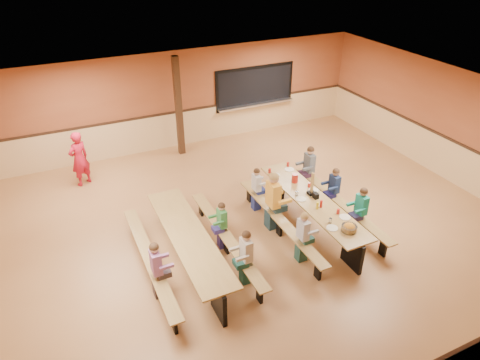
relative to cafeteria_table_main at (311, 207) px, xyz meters
name	(u,v)px	position (x,y,z in m)	size (l,w,h in m)	color
ground	(250,228)	(-1.32, 0.49, -0.53)	(12.00, 12.00, 0.00)	#9D673B
room_envelope	(250,204)	(-1.32, 0.49, 0.16)	(12.04, 10.04, 3.02)	brown
kitchen_pass_through	(255,89)	(1.28, 5.45, 0.96)	(2.78, 0.28, 1.38)	black
structural_post	(179,107)	(-1.52, 4.89, 0.97)	(0.18, 0.18, 3.00)	black
cafeteria_table_main	(311,207)	(0.00, 0.00, 0.00)	(1.91, 3.70, 0.74)	#A07B3F
cafeteria_table_second	(189,243)	(-2.98, -0.05, 0.00)	(1.91, 3.70, 0.74)	#A07B3F
seated_child_white_left	(302,237)	(-0.83, -0.93, 0.06)	(0.35, 0.29, 1.17)	silver
seated_adult_yellow	(273,201)	(-0.83, 0.34, 0.18)	(0.47, 0.38, 1.42)	yellow
seated_child_grey_left	(256,189)	(-0.83, 1.16, 0.03)	(0.33, 0.27, 1.12)	silver
seated_child_teal_right	(360,212)	(0.83, -0.71, 0.07)	(0.36, 0.30, 1.19)	#19917C
seated_child_navy_right	(334,190)	(0.83, 0.29, 0.06)	(0.35, 0.29, 1.17)	navy
seated_child_char_right	(309,169)	(0.83, 1.39, 0.10)	(0.39, 0.32, 1.25)	#545A60
seated_child_purple_sec	(157,270)	(-3.80, -0.65, 0.08)	(0.37, 0.30, 1.21)	#9D5F95
seated_child_green_sec	(222,226)	(-2.15, 0.16, 0.04)	(0.33, 0.27, 1.12)	#388340
seated_child_tan_sec	(246,257)	(-2.15, -1.02, 0.08)	(0.37, 0.30, 1.20)	#BBAC99
standing_woman	(79,159)	(-4.54, 4.24, 0.24)	(0.56, 0.37, 1.53)	red
punch_pitcher	(295,178)	(0.04, 0.82, 0.32)	(0.16, 0.16, 0.22)	#B02017
chip_bowl	(349,228)	(0.03, -1.31, 0.29)	(0.32, 0.32, 0.15)	orange
napkin_dispenser	(316,196)	(0.09, 0.01, 0.28)	(0.10, 0.14, 0.13)	black
condiment_mustard	(317,206)	(-0.12, -0.38, 0.30)	(0.06, 0.06, 0.17)	yellow
condiment_ketchup	(321,204)	(0.00, -0.35, 0.30)	(0.06, 0.06, 0.17)	#B2140F
table_paddle	(312,189)	(0.10, 0.19, 0.35)	(0.16, 0.16, 0.56)	black
place_settings	(312,197)	(0.00, 0.00, 0.27)	(0.65, 3.30, 0.11)	beige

